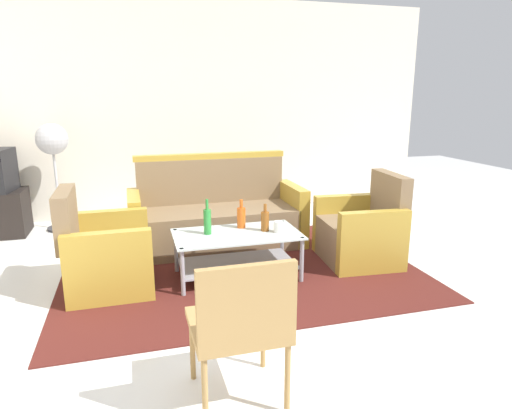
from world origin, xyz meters
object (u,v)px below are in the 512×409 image
at_px(bottle_orange, 241,217).
at_px(bottle_green, 207,221).
at_px(armchair_right, 361,233).
at_px(coffee_table, 237,248).
at_px(couch, 217,218).
at_px(bottle_brown, 265,221).
at_px(cup, 278,227).
at_px(pedestal_fan, 53,146).
at_px(wicker_chair, 241,320).
at_px(armchair_left, 106,256).

height_order(bottle_orange, bottle_green, bottle_green).
bearing_deg(armchair_right, coffee_table, 97.26).
relative_size(couch, bottle_orange, 6.89).
bearing_deg(bottle_brown, couch, 107.39).
relative_size(cup, pedestal_fan, 0.08).
height_order(coffee_table, bottle_brown, bottle_brown).
bearing_deg(bottle_green, wicker_chair, -94.05).
bearing_deg(armchair_right, bottle_orange, 89.67).
bearing_deg(bottle_orange, armchair_right, -4.44).
xyz_separation_m(bottle_orange, wicker_chair, (-0.45, -1.81, -0.01)).
distance_m(bottle_orange, bottle_green, 0.34).
bearing_deg(coffee_table, bottle_green, 167.01).
bearing_deg(bottle_brown, bottle_orange, 140.14).
distance_m(coffee_table, bottle_orange, 0.30).
height_order(bottle_green, wicker_chair, wicker_chair).
relative_size(bottle_green, wicker_chair, 0.37).
bearing_deg(armchair_left, pedestal_fan, -162.91).
height_order(couch, coffee_table, couch).
height_order(cup, wicker_chair, wicker_chair).
distance_m(bottle_green, pedestal_fan, 2.47).
xyz_separation_m(armchair_right, bottle_green, (-1.50, -0.01, 0.24)).
distance_m(bottle_orange, wicker_chair, 1.87).
height_order(couch, bottle_orange, couch).
height_order(bottle_orange, wicker_chair, wicker_chair).
bearing_deg(bottle_green, coffee_table, -12.99).
relative_size(coffee_table, bottle_orange, 4.19).
height_order(armchair_left, bottle_brown, armchair_left).
bearing_deg(wicker_chair, bottle_orange, 75.63).
height_order(bottle_orange, cup, bottle_orange).
height_order(coffee_table, pedestal_fan, pedestal_fan).
height_order(bottle_brown, wicker_chair, wicker_chair).
bearing_deg(wicker_chair, armchair_left, 112.65).
distance_m(armchair_left, bottle_brown, 1.38).
distance_m(couch, cup, 1.03).
height_order(bottle_brown, bottle_orange, bottle_orange).
height_order(couch, pedestal_fan, pedestal_fan).
bearing_deg(coffee_table, wicker_chair, -102.57).
bearing_deg(armchair_left, couch, 125.76).
relative_size(armchair_right, wicker_chair, 1.01).
height_order(bottle_brown, bottle_green, bottle_green).
bearing_deg(bottle_green, couch, 74.21).
bearing_deg(coffee_table, couch, 90.89).
bearing_deg(bottle_green, pedestal_fan, 127.30).
bearing_deg(bottle_orange, wicker_chair, -103.89).
relative_size(couch, bottle_green, 5.80).
relative_size(cup, wicker_chair, 0.12).
bearing_deg(cup, bottle_orange, 141.15).
bearing_deg(armchair_right, wicker_chair, 140.77).
relative_size(armchair_left, coffee_table, 0.77).
xyz_separation_m(cup, wicker_chair, (-0.73, -1.59, 0.03)).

